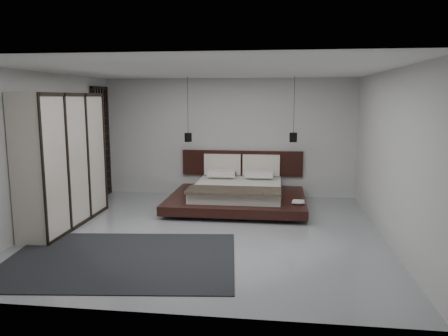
# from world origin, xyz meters

# --- Properties ---
(floor) EXTENTS (6.00, 6.00, 0.00)m
(floor) POSITION_xyz_m (0.00, 0.00, 0.00)
(floor) COLOR gray
(floor) RESTS_ON ground
(ceiling) EXTENTS (6.00, 6.00, 0.00)m
(ceiling) POSITION_xyz_m (0.00, 0.00, 2.80)
(ceiling) COLOR white
(ceiling) RESTS_ON wall_back
(wall_back) EXTENTS (6.00, 0.00, 6.00)m
(wall_back) POSITION_xyz_m (0.00, 3.00, 1.40)
(wall_back) COLOR #BBBBB8
(wall_back) RESTS_ON floor
(wall_front) EXTENTS (6.00, 0.00, 6.00)m
(wall_front) POSITION_xyz_m (0.00, -3.00, 1.40)
(wall_front) COLOR #BBBBB8
(wall_front) RESTS_ON floor
(wall_left) EXTENTS (0.00, 6.00, 6.00)m
(wall_left) POSITION_xyz_m (-3.00, 0.00, 1.40)
(wall_left) COLOR #BBBBB8
(wall_left) RESTS_ON floor
(wall_right) EXTENTS (0.00, 6.00, 6.00)m
(wall_right) POSITION_xyz_m (3.00, 0.00, 1.40)
(wall_right) COLOR #BBBBB8
(wall_right) RESTS_ON floor
(lattice_screen) EXTENTS (0.05, 0.90, 2.60)m
(lattice_screen) POSITION_xyz_m (-2.95, 2.45, 1.30)
(lattice_screen) COLOR black
(lattice_screen) RESTS_ON floor
(bed) EXTENTS (2.88, 2.43, 1.09)m
(bed) POSITION_xyz_m (0.34, 1.90, 0.29)
(bed) COLOR black
(bed) RESTS_ON floor
(book_lower) EXTENTS (0.26, 0.32, 0.03)m
(book_lower) POSITION_xyz_m (1.52, 1.24, 0.28)
(book_lower) COLOR #99724C
(book_lower) RESTS_ON bed
(book_upper) EXTENTS (0.27, 0.34, 0.02)m
(book_upper) POSITION_xyz_m (1.50, 1.20, 0.31)
(book_upper) COLOR #99724C
(book_upper) RESTS_ON book_lower
(pendant_left) EXTENTS (0.16, 0.16, 1.45)m
(pendant_left) POSITION_xyz_m (-0.84, 2.37, 1.46)
(pendant_left) COLOR black
(pendant_left) RESTS_ON ceiling
(pendant_right) EXTENTS (0.17, 0.17, 1.42)m
(pendant_right) POSITION_xyz_m (1.52, 2.37, 1.49)
(pendant_right) COLOR black
(pendant_right) RESTS_ON ceiling
(wardrobe) EXTENTS (0.59, 2.48, 2.43)m
(wardrobe) POSITION_xyz_m (-2.70, 0.11, 1.22)
(wardrobe) COLOR beige
(wardrobe) RESTS_ON floor
(rug) EXTENTS (3.57, 2.72, 0.01)m
(rug) POSITION_xyz_m (-1.06, -1.50, 0.01)
(rug) COLOR black
(rug) RESTS_ON floor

